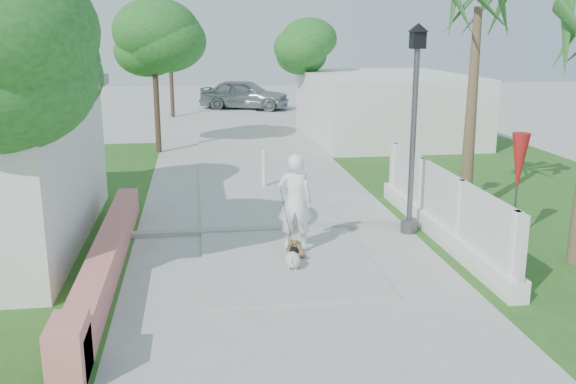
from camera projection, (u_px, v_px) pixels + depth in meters
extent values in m
plane|color=#B7B7B2|center=(330.00, 369.00, 8.35)|extent=(90.00, 90.00, 0.00)
cube|color=#B7B7B2|center=(235.00, 133.00, 27.54)|extent=(3.20, 36.00, 0.06)
cube|color=#999993|center=(274.00, 229.00, 14.10)|extent=(6.50, 0.25, 0.10)
cube|color=#2C5B1D|center=(527.00, 197.00, 17.00)|extent=(8.00, 20.00, 0.01)
cube|color=#E17673|center=(108.00, 256.00, 11.66)|extent=(0.45, 8.00, 0.60)
cube|color=#E17673|center=(68.00, 351.00, 7.99)|extent=(0.45, 0.80, 0.80)
cube|color=white|center=(439.00, 229.00, 13.57)|extent=(0.35, 7.00, 0.40)
cube|color=white|center=(441.00, 195.00, 13.39)|extent=(0.10, 7.00, 1.10)
cube|color=white|center=(514.00, 256.00, 10.37)|extent=(0.14, 0.14, 1.50)
cube|color=white|center=(460.00, 218.00, 12.48)|extent=(0.14, 0.14, 1.50)
cube|color=white|center=(421.00, 191.00, 14.59)|extent=(0.14, 0.14, 1.50)
cube|color=white|center=(395.00, 172.00, 16.51)|extent=(0.14, 0.14, 1.50)
cube|color=silver|center=(384.00, 106.00, 26.14)|extent=(6.00, 8.00, 2.60)
cylinder|color=#59595E|center=(409.00, 226.00, 13.99)|extent=(0.36, 0.36, 0.30)
cylinder|color=#59595E|center=(413.00, 142.00, 13.54)|extent=(0.12, 0.12, 4.00)
cube|color=black|center=(418.00, 40.00, 13.03)|extent=(0.28, 0.28, 0.35)
cone|color=black|center=(418.00, 27.00, 12.97)|extent=(0.44, 0.44, 0.18)
cylinder|color=white|center=(264.00, 171.00, 17.86)|extent=(0.12, 0.12, 1.00)
sphere|color=white|center=(264.00, 152.00, 17.73)|extent=(0.14, 0.14, 0.14)
cylinder|color=#59595E|center=(516.00, 196.00, 13.09)|extent=(0.04, 0.04, 2.00)
cone|color=red|center=(519.00, 163.00, 12.92)|extent=(0.36, 0.36, 1.20)
cylinder|color=#4C3826|center=(15.00, 184.00, 10.14)|extent=(0.20, 0.20, 3.85)
ellipsoid|color=#1B5719|center=(4.00, 79.00, 9.74)|extent=(3.60, 3.60, 2.70)
ellipsoid|color=#1B5719|center=(11.00, 56.00, 9.49)|extent=(3.06, 3.06, 2.30)
cylinder|color=#4C3826|center=(33.00, 140.00, 15.33)|extent=(0.20, 0.20, 3.50)
ellipsoid|color=#1B5719|center=(27.00, 76.00, 14.96)|extent=(3.20, 3.20, 2.40)
ellipsoid|color=#1B5719|center=(32.00, 61.00, 14.71)|extent=(2.72, 2.72, 2.05)
ellipsoid|color=#1B5719|center=(17.00, 45.00, 14.95)|extent=(2.40, 2.40, 1.79)
cylinder|color=#4C3826|center=(156.00, 99.00, 22.83)|extent=(0.20, 0.20, 3.85)
ellipsoid|color=#1B5719|center=(154.00, 52.00, 22.42)|extent=(3.40, 3.40, 2.55)
ellipsoid|color=#1B5719|center=(159.00, 41.00, 22.17)|extent=(2.89, 2.89, 2.18)
ellipsoid|color=#1B5719|center=(148.00, 31.00, 22.42)|extent=(2.55, 2.55, 1.90)
cylinder|color=#4C3826|center=(308.00, 91.00, 27.56)|extent=(0.20, 0.20, 3.50)
ellipsoid|color=#1B5719|center=(309.00, 56.00, 27.20)|extent=(3.00, 3.00, 2.25)
ellipsoid|color=#1B5719|center=(314.00, 48.00, 26.95)|extent=(2.55, 2.55, 1.92)
ellipsoid|color=#1B5719|center=(303.00, 39.00, 27.19)|extent=(2.25, 2.25, 1.68)
cylinder|color=#4C3826|center=(171.00, 79.00, 32.45)|extent=(0.20, 0.20, 3.85)
ellipsoid|color=#1B5719|center=(170.00, 45.00, 32.05)|extent=(3.20, 3.20, 2.40)
ellipsoid|color=#1B5719|center=(174.00, 38.00, 31.80)|extent=(2.72, 2.72, 2.05)
ellipsoid|color=#1B5719|center=(165.00, 31.00, 32.04)|extent=(2.40, 2.40, 1.79)
cone|color=brown|center=(471.00, 116.00, 14.64)|extent=(0.32, 0.32, 4.80)
cube|color=olive|center=(295.00, 248.00, 12.67)|extent=(0.45, 1.02, 0.03)
imported|color=white|center=(295.00, 202.00, 12.44)|extent=(0.76, 0.57, 1.89)
cylinder|color=gray|center=(293.00, 258.00, 12.34)|extent=(0.03, 0.07, 0.07)
cylinder|color=gray|center=(302.00, 257.00, 12.36)|extent=(0.03, 0.07, 0.07)
cylinder|color=gray|center=(288.00, 246.00, 13.01)|extent=(0.03, 0.07, 0.07)
cylinder|color=gray|center=(296.00, 246.00, 13.04)|extent=(0.03, 0.07, 0.07)
ellipsoid|color=silver|center=(293.00, 260.00, 11.71)|extent=(0.38, 0.51, 0.29)
sphere|color=black|center=(294.00, 252.00, 11.89)|extent=(0.18, 0.18, 0.18)
sphere|color=silver|center=(295.00, 251.00, 11.98)|extent=(0.09, 0.09, 0.09)
cone|color=black|center=(292.00, 247.00, 11.88)|extent=(0.05, 0.05, 0.06)
cone|color=black|center=(296.00, 247.00, 11.87)|extent=(0.05, 0.05, 0.06)
cylinder|color=silver|center=(290.00, 265.00, 11.85)|extent=(0.04, 0.04, 0.13)
cylinder|color=silver|center=(297.00, 266.00, 11.84)|extent=(0.04, 0.04, 0.13)
cylinder|color=silver|center=(289.00, 270.00, 11.65)|extent=(0.04, 0.04, 0.13)
cylinder|color=silver|center=(296.00, 270.00, 11.63)|extent=(0.04, 0.04, 0.13)
cylinder|color=silver|center=(292.00, 260.00, 11.48)|extent=(0.05, 0.11, 0.11)
imported|color=#B3B6BB|center=(245.00, 94.00, 35.78)|extent=(5.31, 3.53, 1.68)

